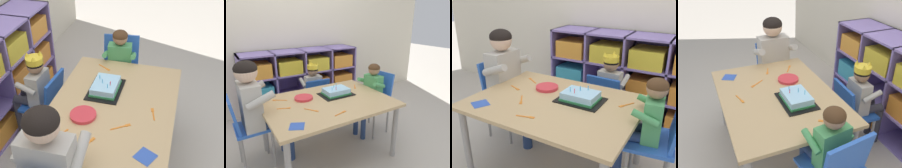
# 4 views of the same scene
# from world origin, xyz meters

# --- Properties ---
(ground) EXTENTS (16.00, 16.00, 0.00)m
(ground) POSITION_xyz_m (0.00, 0.00, 0.00)
(ground) COLOR #BCB2A3
(classroom_back_wall) EXTENTS (5.54, 0.10, 2.99)m
(classroom_back_wall) POSITION_xyz_m (0.00, 1.40, 1.50)
(classroom_back_wall) COLOR beige
(classroom_back_wall) RESTS_ON ground
(storage_cubby_shelf) EXTENTS (1.68, 0.40, 0.93)m
(storage_cubby_shelf) POSITION_xyz_m (0.24, 1.14, 0.48)
(storage_cubby_shelf) COLOR #7F6BB2
(storage_cubby_shelf) RESTS_ON ground
(activity_table) EXTENTS (1.22, 0.90, 0.60)m
(activity_table) POSITION_xyz_m (0.00, 0.00, 0.54)
(activity_table) COLOR tan
(activity_table) RESTS_ON ground
(classroom_chair_blue) EXTENTS (0.35, 0.32, 0.64)m
(classroom_chair_blue) POSITION_xyz_m (0.16, 0.62, 0.39)
(classroom_chair_blue) COLOR #1E4CA8
(classroom_chair_blue) RESTS_ON ground
(child_with_crown) EXTENTS (0.30, 0.31, 0.84)m
(child_with_crown) POSITION_xyz_m (0.17, 0.73, 0.52)
(child_with_crown) COLOR #B2ADA3
(child_with_crown) RESTS_ON ground
(classroom_chair_adult_side) EXTENTS (0.35, 0.31, 0.74)m
(classroom_chair_adult_side) POSITION_xyz_m (-0.73, 0.20, 0.44)
(classroom_chair_adult_side) COLOR blue
(classroom_chair_adult_side) RESTS_ON ground
(adult_helper_seated) EXTENTS (0.44, 0.41, 1.04)m
(adult_helper_seated) POSITION_xyz_m (-0.61, 0.20, 0.64)
(adult_helper_seated) COLOR #B2ADA3
(adult_helper_seated) RESTS_ON ground
(classroom_chair_guest_side) EXTENTS (0.38, 0.40, 0.75)m
(classroom_chair_guest_side) POSITION_xyz_m (0.74, 0.12, 0.46)
(classroom_chair_guest_side) COLOR blue
(classroom_chair_guest_side) RESTS_ON ground
(guest_at_table_side) EXTENTS (0.32, 0.32, 0.87)m
(guest_at_table_side) POSITION_xyz_m (0.63, 0.11, 0.56)
(guest_at_table_side) COLOR #4C9E5B
(guest_at_table_side) RESTS_ON ground
(birthday_cake_on_tray) EXTENTS (0.34, 0.25, 0.11)m
(birthday_cake_on_tray) POSITION_xyz_m (0.16, 0.10, 0.63)
(birthday_cake_on_tray) COLOR black
(birthday_cake_on_tray) RESTS_ON activity_table
(paper_plate_stack) EXTENTS (0.18, 0.18, 0.02)m
(paper_plate_stack) POSITION_xyz_m (-0.18, 0.17, 0.61)
(paper_plate_stack) COLOR #DB333D
(paper_plate_stack) RESTS_ON activity_table
(paper_napkin_square) EXTENTS (0.15, 0.15, 0.00)m
(paper_napkin_square) POSITION_xyz_m (-0.43, -0.31, 0.60)
(paper_napkin_square) COLOR #3356B7
(paper_napkin_square) RESTS_ON activity_table
(fork_near_child_seat) EXTENTS (0.12, 0.06, 0.00)m
(fork_near_child_seat) POSITION_xyz_m (-0.41, 0.05, 0.60)
(fork_near_child_seat) COLOR orange
(fork_near_child_seat) RESTS_ON activity_table
(fork_scattered_mid_table) EXTENTS (0.10, 0.13, 0.00)m
(fork_scattered_mid_table) POSITION_xyz_m (-0.22, -0.12, 0.60)
(fork_scattered_mid_table) COLOR orange
(fork_scattered_mid_table) RESTS_ON activity_table
(fork_at_table_front_edge) EXTENTS (0.13, 0.05, 0.00)m
(fork_at_table_front_edge) POSITION_xyz_m (-0.03, -0.30, 0.60)
(fork_at_table_front_edge) COLOR orange
(fork_at_table_front_edge) RESTS_ON activity_table
(fork_by_napkin) EXTENTS (0.08, 0.12, 0.00)m
(fork_by_napkin) POSITION_xyz_m (0.47, 0.19, 0.60)
(fork_by_napkin) COLOR orange
(fork_by_napkin) RESTS_ON activity_table
(fork_near_cake_tray) EXTENTS (0.13, 0.09, 0.00)m
(fork_near_cake_tray) POSITION_xyz_m (-0.40, 0.26, 0.60)
(fork_near_cake_tray) COLOR orange
(fork_near_cake_tray) RESTS_ON activity_table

